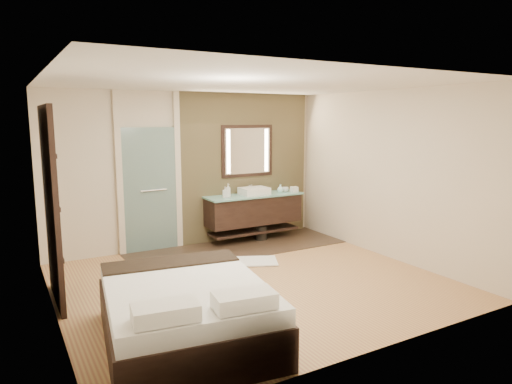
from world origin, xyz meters
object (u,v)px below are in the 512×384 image
bed (186,312)px  waste_bin (261,233)px  mirror_unit (247,151)px  vanity (254,210)px

bed → waste_bin: (2.62, 3.01, -0.17)m
mirror_unit → waste_bin: mirror_unit is taller
vanity → bed: 3.98m
vanity → bed: vanity is taller
waste_bin → vanity: bearing=149.0°
bed → waste_bin: size_ratio=7.73×
mirror_unit → bed: mirror_unit is taller
vanity → mirror_unit: size_ratio=1.75×
vanity → mirror_unit: (0.00, 0.24, 1.07)m
vanity → waste_bin: bearing=-31.0°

